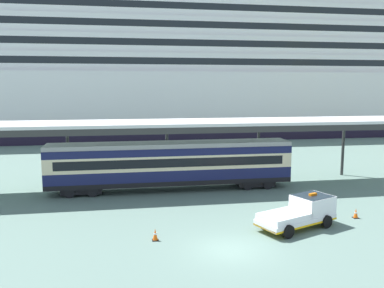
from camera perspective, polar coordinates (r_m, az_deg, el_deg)
name	(u,v)px	position (r m, az deg, el deg)	size (l,w,h in m)	color
ground_plane	(230,250)	(22.71, 5.33, -14.63)	(400.00, 400.00, 0.00)	slate
cruise_ship	(222,66)	(79.63, 4.20, 10.95)	(177.67, 28.37, 37.33)	black
platform_canopy	(170,124)	(34.26, -3.11, 2.80)	(43.80, 5.91, 5.84)	silver
train_carriage	(171,163)	(34.32, -2.99, -2.76)	(20.38, 2.81, 4.11)	black
service_truck	(302,211)	(26.69, 15.22, -9.12)	(5.58, 3.86, 2.02)	white
traffic_cone_near	(296,204)	(30.63, 14.37, -8.12)	(0.36, 0.36, 0.69)	black
traffic_cone_mid	(356,213)	(29.66, 22.06, -9.04)	(0.36, 0.36, 0.65)	black
traffic_cone_far	(155,235)	(23.87, -5.20, -12.59)	(0.36, 0.36, 0.70)	black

